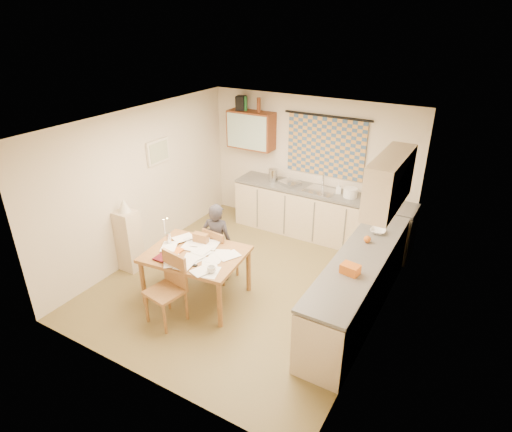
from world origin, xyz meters
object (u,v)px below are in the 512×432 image
Objects in this scene: counter_right at (358,286)px; stove at (325,338)px; chair_far at (221,262)px; counter_back at (320,215)px; dining_table at (197,275)px; shelf_stand at (129,241)px; person at (217,242)px.

counter_right is 3.39× the size of stove.
stove is 2.33m from chair_far.
counter_back is at bearing -106.12° from chair_far.
counter_right reaches higher than stove.
dining_table is at bearing -159.29° from counter_right.
counter_right is at bearing 11.46° from shelf_stand.
counter_back is 2.24m from person.
stove reaches higher than dining_table.
shelf_stand is at bearing 25.03° from chair_far.
counter_back is 2.25m from counter_right.
dining_table is at bearing -107.19° from counter_back.
shelf_stand is at bearing -168.54° from counter_right.
person is 1.25× the size of shelf_stand.
counter_back reaches higher than dining_table.
dining_table is 1.64× the size of chair_far.
dining_table is at bearing 170.01° from stove.
stove is at bearing -66.47° from counter_back.
person is at bearing 19.30° from shelf_stand.
shelf_stand is (-3.54, -0.72, 0.06)m from counter_right.
person reaches higher than chair_far.
chair_far reaches higher than stove.
shelf_stand is (-2.23, -2.55, 0.06)m from counter_back.
stove is 3.57m from shelf_stand.
chair_far is (0.01, 0.60, -0.11)m from dining_table.
counter_right is (1.31, -1.83, -0.00)m from counter_back.
counter_back and counter_right have the same top height.
chair_far is 0.37m from person.
shelf_stand is at bearing 172.57° from stove.
stove is 0.99× the size of chair_far.
person is (-0.84, -2.06, 0.19)m from counter_back.
person is (-0.03, 0.57, 0.26)m from dining_table.
chair_far is at bearing -111.50° from counter_back.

